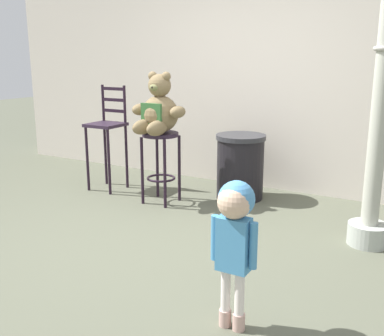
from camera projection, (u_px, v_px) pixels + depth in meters
ground_plane at (149, 245)px, 3.80m from camera, size 24.00×24.00×0.00m
building_wall at (256, 56)px, 5.33m from camera, size 7.27×0.30×3.05m
bar_stool_with_teddy at (161, 153)px, 4.79m from camera, size 0.38×0.38×0.76m
teddy_bear at (158, 111)px, 4.66m from camera, size 0.60×0.54×0.62m
child_walking at (235, 224)px, 2.50m from camera, size 0.28×0.22×0.88m
trash_bin at (240, 166)px, 4.98m from camera, size 0.54×0.54×0.71m
lamppost at (380, 116)px, 3.56m from camera, size 0.33×0.33×2.74m
bar_chair_empty at (108, 131)px, 5.27m from camera, size 0.38×0.38×1.20m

